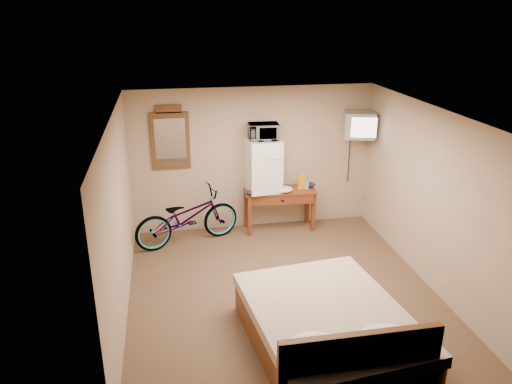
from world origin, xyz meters
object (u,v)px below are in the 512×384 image
(bed, at_px, (329,330))
(bicycle, at_px, (187,217))
(desk, at_px, (280,197))
(blue_cup, at_px, (307,185))
(wall_mirror, at_px, (170,138))
(crt_television, at_px, (359,125))
(mini_fridge, at_px, (263,165))
(microwave, at_px, (264,132))

(bed, bearing_deg, bicycle, 114.46)
(desk, relative_size, blue_cup, 10.07)
(desk, xyz_separation_m, wall_mirror, (-1.82, 0.27, 1.07))
(crt_television, bearing_deg, mini_fridge, 178.74)
(desk, xyz_separation_m, microwave, (-0.29, 0.05, 1.17))
(blue_cup, relative_size, bed, 0.05)
(mini_fridge, bearing_deg, microwave, 56.23)
(desk, distance_m, bed, 3.39)
(mini_fridge, xyz_separation_m, blue_cup, (0.77, -0.07, -0.39))
(mini_fridge, xyz_separation_m, bed, (0.09, -3.42, -0.91))
(desk, xyz_separation_m, crt_television, (1.37, 0.02, 1.23))
(microwave, relative_size, crt_television, 0.77)
(crt_television, bearing_deg, microwave, 178.73)
(desk, bearing_deg, microwave, 169.36)
(bicycle, bearing_deg, bed, -172.98)
(crt_television, bearing_deg, bicycle, -175.23)
(bed, bearing_deg, wall_mirror, 114.00)
(crt_television, distance_m, wall_mirror, 3.21)
(microwave, bearing_deg, bicycle, -164.91)
(wall_mirror, relative_size, bicycle, 0.61)
(desk, relative_size, crt_television, 1.95)
(desk, height_order, bicycle, bicycle)
(mini_fridge, height_order, bicycle, mini_fridge)
(microwave, xyz_separation_m, crt_television, (1.66, -0.04, 0.06))
(desk, distance_m, microwave, 1.21)
(microwave, distance_m, crt_television, 1.66)
(mini_fridge, relative_size, bed, 0.38)
(blue_cup, bearing_deg, desk, 178.32)
(crt_television, bearing_deg, bed, -114.90)
(desk, distance_m, mini_fridge, 0.65)
(blue_cup, xyz_separation_m, bed, (-0.68, -3.36, -0.52))
(microwave, xyz_separation_m, bed, (0.09, -3.42, -1.50))
(microwave, height_order, wall_mirror, wall_mirror)
(bicycle, bearing_deg, desk, -99.32)
(bicycle, relative_size, bed, 0.75)
(bicycle, bearing_deg, blue_cup, -101.51)
(blue_cup, bearing_deg, crt_television, 2.04)
(wall_mirror, bearing_deg, microwave, -7.98)
(bed, bearing_deg, blue_cup, 78.54)
(crt_television, relative_size, wall_mirror, 0.60)
(blue_cup, xyz_separation_m, crt_television, (0.89, 0.03, 1.03))
(wall_mirror, distance_m, bicycle, 1.33)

